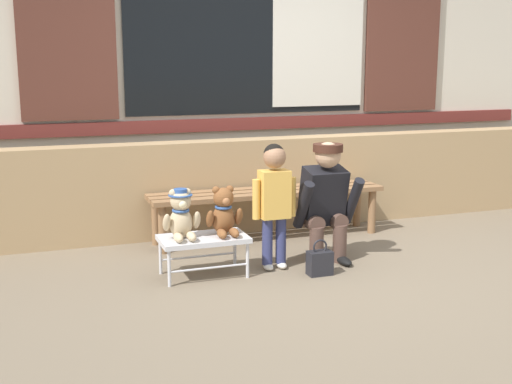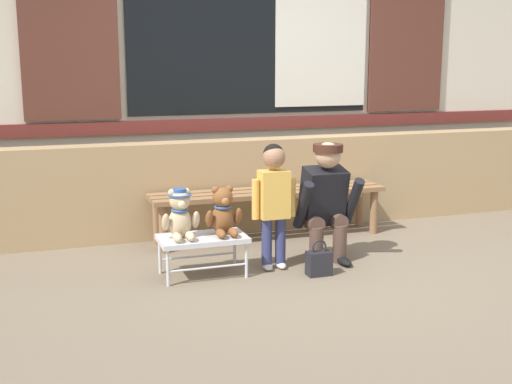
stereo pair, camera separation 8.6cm
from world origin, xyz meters
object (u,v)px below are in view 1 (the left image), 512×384
object	(u,v)px
wooden_bench_long	(267,197)
teddy_bear_with_hat	(181,215)
adult_crouching	(326,201)
teddy_bear_plain	(224,213)
child_standing	(274,192)
small_display_bench	(203,241)
handbag_on_ground	(320,262)

from	to	relation	value
wooden_bench_long	teddy_bear_with_hat	world-z (taller)	teddy_bear_with_hat
wooden_bench_long	adult_crouching	xyz separation A→B (m)	(0.20, -0.76, 0.11)
wooden_bench_long	teddy_bear_plain	world-z (taller)	teddy_bear_plain
child_standing	teddy_bear_with_hat	bearing A→B (deg)	179.02
teddy_bear_with_hat	small_display_bench	bearing A→B (deg)	-0.77
child_standing	adult_crouching	world-z (taller)	child_standing
small_display_bench	child_standing	distance (m)	0.64
handbag_on_ground	child_standing	bearing A→B (deg)	135.75
teddy_bear_with_hat	child_standing	size ratio (longest dim) A/B	0.38
teddy_bear_with_hat	adult_crouching	world-z (taller)	adult_crouching
wooden_bench_long	adult_crouching	world-z (taller)	adult_crouching
wooden_bench_long	teddy_bear_plain	bearing A→B (deg)	-128.59
wooden_bench_long	handbag_on_ground	size ratio (longest dim) A/B	7.72
teddy_bear_with_hat	adult_crouching	size ratio (longest dim) A/B	0.38
teddy_bear_plain	teddy_bear_with_hat	bearing A→B (deg)	179.87
wooden_bench_long	teddy_bear_plain	distance (m)	1.04
wooden_bench_long	child_standing	world-z (taller)	child_standing
teddy_bear_with_hat	child_standing	bearing A→B (deg)	-0.98
wooden_bench_long	handbag_on_ground	bearing A→B (deg)	-89.59
wooden_bench_long	adult_crouching	distance (m)	0.79
small_display_bench	teddy_bear_with_hat	size ratio (longest dim) A/B	1.76
small_display_bench	teddy_bear_plain	xyz separation A→B (m)	(0.16, 0.00, 0.20)
teddy_bear_plain	small_display_bench	bearing A→B (deg)	-179.49
teddy_bear_with_hat	handbag_on_ground	size ratio (longest dim) A/B	1.34
adult_crouching	teddy_bear_with_hat	bearing A→B (deg)	-177.40
teddy_bear_with_hat	child_standing	distance (m)	0.72
adult_crouching	child_standing	bearing A→B (deg)	-171.86
small_display_bench	child_standing	xyz separation A→B (m)	(0.55, -0.01, 0.33)
small_display_bench	handbag_on_ground	xyz separation A→B (m)	(0.81, -0.27, -0.17)
teddy_bear_with_hat	handbag_on_ground	distance (m)	1.08
teddy_bear_with_hat	wooden_bench_long	bearing A→B (deg)	39.96
child_standing	handbag_on_ground	world-z (taller)	child_standing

